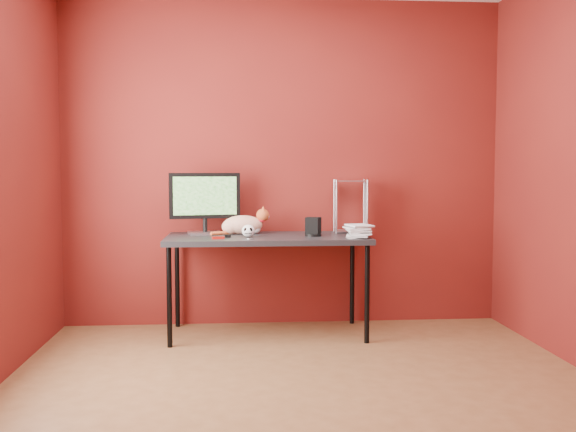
{
  "coord_description": "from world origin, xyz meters",
  "views": [
    {
      "loc": [
        -0.37,
        -3.4,
        1.23
      ],
      "look_at": [
        -0.01,
        1.15,
        0.91
      ],
      "focal_mm": 40.0,
      "sensor_mm": 36.0,
      "label": 1
    }
  ],
  "objects": [
    {
      "name": "black_gadget",
      "position": [
        -0.44,
        1.27,
        0.76
      ],
      "size": [
        0.05,
        0.03,
        0.02
      ],
      "primitive_type": "cube",
      "rotation": [
        0.0,
        0.0,
        0.13
      ],
      "color": "black",
      "rests_on": "desk"
    },
    {
      "name": "speaker",
      "position": [
        0.19,
        1.32,
        0.82
      ],
      "size": [
        0.13,
        0.12,
        0.14
      ],
      "rotation": [
        0.0,
        0.0,
        -0.43
      ],
      "color": "black",
      "rests_on": "desk"
    },
    {
      "name": "wire_rack",
      "position": [
        0.52,
        1.6,
        0.96
      ],
      "size": [
        0.25,
        0.21,
        0.42
      ],
      "rotation": [
        0.0,
        0.0,
        -0.06
      ],
      "color": "#AFAEB3",
      "rests_on": "desk"
    },
    {
      "name": "book_stack",
      "position": [
        0.43,
        1.21,
        1.28
      ],
      "size": [
        0.2,
        0.24,
        1.06
      ],
      "rotation": [
        0.0,
        0.0,
        -0.0
      ],
      "color": "beige",
      "rests_on": "desk"
    },
    {
      "name": "monitor",
      "position": [
        -0.62,
        1.53,
        1.01
      ],
      "size": [
        0.54,
        0.22,
        0.47
      ],
      "rotation": [
        0.0,
        0.0,
        0.2
      ],
      "color": "#AFAEB3",
      "rests_on": "desk"
    },
    {
      "name": "desk",
      "position": [
        -0.15,
        1.37,
        0.7
      ],
      "size": [
        1.5,
        0.7,
        0.75
      ],
      "color": "black",
      "rests_on": "ground"
    },
    {
      "name": "room",
      "position": [
        0.0,
        0.0,
        1.45
      ],
      "size": [
        3.52,
        3.52,
        2.61
      ],
      "color": "brown",
      "rests_on": "ground"
    },
    {
      "name": "pocket_knife",
      "position": [
        -0.51,
        1.17,
        0.76
      ],
      "size": [
        0.09,
        0.04,
        0.02
      ],
      "primitive_type": "cube",
      "rotation": [
        0.0,
        0.0,
        0.23
      ],
      "color": "#9E120C",
      "rests_on": "desk"
    },
    {
      "name": "washer",
      "position": [
        -0.29,
        1.15,
        0.75
      ],
      "size": [
        0.05,
        0.05,
        0.0
      ],
      "primitive_type": "cylinder",
      "color": "#AFAEB3",
      "rests_on": "desk"
    },
    {
      "name": "skull_mug",
      "position": [
        -0.29,
        1.28,
        0.8
      ],
      "size": [
        0.1,
        0.1,
        0.09
      ],
      "rotation": [
        0.0,
        0.0,
        -0.06
      ],
      "color": "white",
      "rests_on": "desk"
    },
    {
      "name": "cat",
      "position": [
        -0.33,
        1.52,
        0.82
      ],
      "size": [
        0.45,
        0.19,
        0.21
      ],
      "rotation": [
        0.0,
        0.0,
        0.04
      ],
      "color": "#CA592A",
      "rests_on": "desk"
    }
  ]
}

